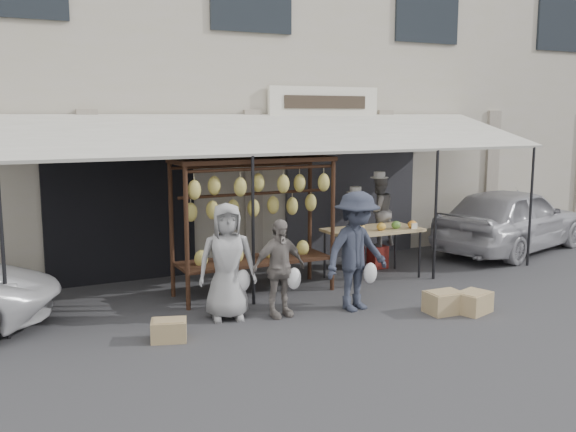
# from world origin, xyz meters

# --- Properties ---
(ground_plane) EXTENTS (90.00, 90.00, 0.00)m
(ground_plane) POSITION_xyz_m (0.00, 0.00, 0.00)
(ground_plane) COLOR #2D2D30
(shophouse) EXTENTS (24.00, 6.15, 7.30)m
(shophouse) POSITION_xyz_m (-0.00, 6.50, 3.65)
(shophouse) COLOR #AFA599
(shophouse) RESTS_ON ground_plane
(awning) EXTENTS (10.00, 2.35, 2.92)m
(awning) POSITION_xyz_m (0.01, 2.28, 2.57)
(awning) COLOR beige
(awning) RESTS_ON ground_plane
(banana_rack) EXTENTS (2.60, 0.90, 2.24)m
(banana_rack) POSITION_xyz_m (-0.75, 1.67, 1.56)
(banana_rack) COLOR black
(banana_rack) RESTS_ON ground_plane
(produce_table) EXTENTS (1.70, 0.90, 1.04)m
(produce_table) POSITION_xyz_m (1.56, 1.67, 0.87)
(produce_table) COLOR tan
(produce_table) RESTS_ON ground_plane
(vendor_left) EXTENTS (0.41, 0.28, 1.07)m
(vendor_left) POSITION_xyz_m (1.74, 2.59, 0.95)
(vendor_left) COLOR #5C5651
(vendor_left) RESTS_ON stool_left
(vendor_right) EXTENTS (0.69, 0.56, 1.34)m
(vendor_right) POSITION_xyz_m (2.08, 2.31, 1.10)
(vendor_right) COLOR slate
(vendor_right) RESTS_ON stool_right
(customer_left) EXTENTS (0.92, 0.71, 1.68)m
(customer_left) POSITION_xyz_m (-1.61, 0.67, 0.84)
(customer_left) COLOR #969696
(customer_left) RESTS_ON ground_plane
(customer_mid) EXTENTS (0.86, 0.40, 1.43)m
(customer_mid) POSITION_xyz_m (-0.91, 0.44, 0.72)
(customer_mid) COLOR gray
(customer_mid) RESTS_ON ground_plane
(customer_right) EXTENTS (1.27, 0.88, 1.79)m
(customer_right) POSITION_xyz_m (0.27, 0.22, 0.90)
(customer_right) COLOR #2B303F
(customer_right) RESTS_ON ground_plane
(stool_left) EXTENTS (0.35, 0.35, 0.41)m
(stool_left) POSITION_xyz_m (1.74, 2.59, 0.21)
(stool_left) COLOR maroon
(stool_left) RESTS_ON ground_plane
(stool_right) EXTENTS (0.37, 0.37, 0.43)m
(stool_right) POSITION_xyz_m (2.08, 2.31, 0.21)
(stool_right) COLOR maroon
(stool_right) RESTS_ON ground_plane
(crate_near_a) EXTENTS (0.54, 0.42, 0.32)m
(crate_near_a) POSITION_xyz_m (1.36, -0.50, 0.16)
(crate_near_a) COLOR tan
(crate_near_a) RESTS_ON ground_plane
(crate_near_b) EXTENTS (0.61, 0.53, 0.31)m
(crate_near_b) POSITION_xyz_m (1.75, -0.69, 0.15)
(crate_near_b) COLOR tan
(crate_near_b) RESTS_ON ground_plane
(crate_far) EXTENTS (0.54, 0.47, 0.27)m
(crate_far) POSITION_xyz_m (-2.63, 0.15, 0.14)
(crate_far) COLOR tan
(crate_far) RESTS_ON ground_plane
(sedan) EXTENTS (4.44, 2.76, 1.41)m
(sedan) POSITION_xyz_m (5.50, 2.29, 0.71)
(sedan) COLOR #B0AFB5
(sedan) RESTS_ON ground_plane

